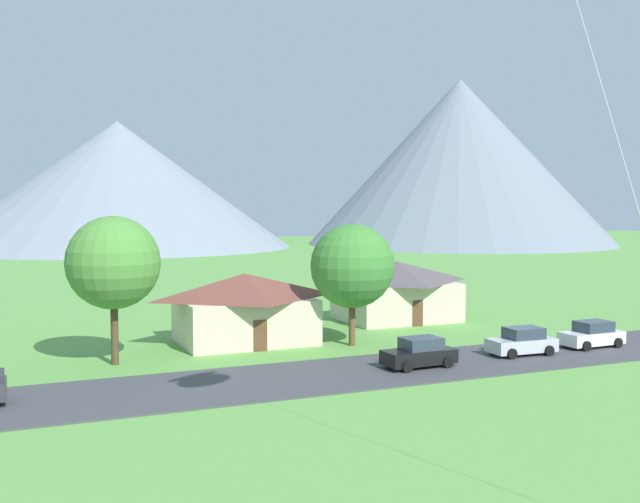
{
  "coord_description": "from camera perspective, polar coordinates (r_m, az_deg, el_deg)",
  "views": [
    {
      "loc": [
        -10.53,
        -3.81,
        9.24
      ],
      "look_at": [
        0.67,
        22.54,
        7.42
      ],
      "focal_mm": 40.6,
      "sensor_mm": 36.0,
      "label": 1
    }
  ],
  "objects": [
    {
      "name": "mountain_east_ridge",
      "position": [
        177.74,
        10.92,
        6.94
      ],
      "size": [
        72.56,
        72.56,
        39.45
      ],
      "primitive_type": "cone",
      "color": "slate",
      "rests_on": "ground"
    },
    {
      "name": "parked_car_black_mid_west",
      "position": [
        41.87,
        7.84,
        -7.94
      ],
      "size": [
        4.27,
        2.22,
        1.68
      ],
      "color": "black",
      "rests_on": "road_strip"
    },
    {
      "name": "parked_car_silver_east_end",
      "position": [
        46.54,
        15.64,
        -6.87
      ],
      "size": [
        4.27,
        2.22,
        1.68
      ],
      "color": "#B7BCC1",
      "rests_on": "road_strip"
    },
    {
      "name": "mountain_far_east_ridge",
      "position": [
        166.77,
        -15.63,
        5.11
      ],
      "size": [
        76.19,
        76.19,
        27.9
      ],
      "primitive_type": "cone",
      "color": "gray",
      "rests_on": "ground"
    },
    {
      "name": "tree_near_left",
      "position": [
        43.39,
        -15.98,
        -0.87
      ],
      "size": [
        5.42,
        5.42,
        8.67
      ],
      "color": "#4C3823",
      "rests_on": "ground"
    },
    {
      "name": "parked_car_white_west_end",
      "position": [
        50.44,
        20.65,
        -6.16
      ],
      "size": [
        4.25,
        2.17,
        1.68
      ],
      "color": "white",
      "rests_on": "road_strip"
    },
    {
      "name": "house_leftmost",
      "position": [
        58.8,
        6.04,
        -3.0
      ],
      "size": [
        9.44,
        7.28,
        4.77
      ],
      "color": "beige",
      "rests_on": "ground"
    },
    {
      "name": "tree_left_of_center",
      "position": [
        47.55,
        2.55,
        -1.15
      ],
      "size": [
        5.55,
        5.55,
        8.07
      ],
      "color": "brown",
      "rests_on": "ground"
    },
    {
      "name": "house_left_center",
      "position": [
        49.19,
        -5.95,
        -4.35
      ],
      "size": [
        9.3,
        7.11,
        4.68
      ],
      "color": "beige",
      "rests_on": "ground"
    },
    {
      "name": "road_strip",
      "position": [
        38.19,
        -6.42,
        -10.33
      ],
      "size": [
        160.0,
        7.62,
        0.08
      ],
      "primitive_type": "cube",
      "color": "#424247",
      "rests_on": "ground"
    }
  ]
}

